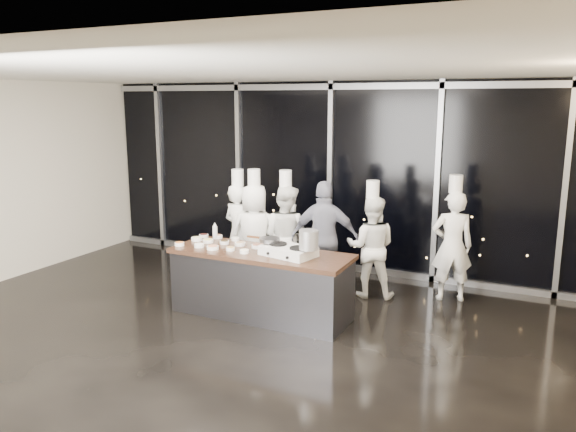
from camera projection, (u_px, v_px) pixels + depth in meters
name	position (u px, v px, depth m)	size (l,w,h in m)	color
ground	(227.00, 340.00, 6.88)	(9.00, 9.00, 0.00)	black
room_shell	(235.00, 158.00, 6.35)	(9.02, 7.02, 3.21)	beige
window_wall	(331.00, 177.00, 9.58)	(8.90, 0.11, 3.20)	black
demo_counter	(261.00, 283.00, 7.58)	(2.46, 0.86, 0.90)	#3C3B41
stove	(288.00, 251.00, 7.28)	(0.76, 0.56, 0.14)	silver
frying_pan	(269.00, 239.00, 7.47)	(0.50, 0.33, 0.05)	gray
stock_pot	(309.00, 240.00, 7.04)	(0.25, 0.25, 0.25)	#ADADAF
prep_bowls	(221.00, 244.00, 7.81)	(1.40, 0.73, 0.05)	white
squeeze_bottle	(215.00, 231.00, 8.16)	(0.07, 0.07, 0.24)	silver
chef_far_left	(239.00, 232.00, 8.93)	(0.67, 0.54, 1.83)	white
chef_left	(255.00, 235.00, 8.71)	(0.91, 0.71, 1.86)	white
chef_center	(286.00, 236.00, 8.71)	(0.84, 0.68, 1.84)	white
guest	(325.00, 238.00, 8.36)	(1.08, 0.66, 1.72)	#151A3C
chef_right	(371.00, 246.00, 8.27)	(0.86, 0.74, 1.75)	white
chef_side	(452.00, 245.00, 8.12)	(0.69, 0.57, 1.85)	white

